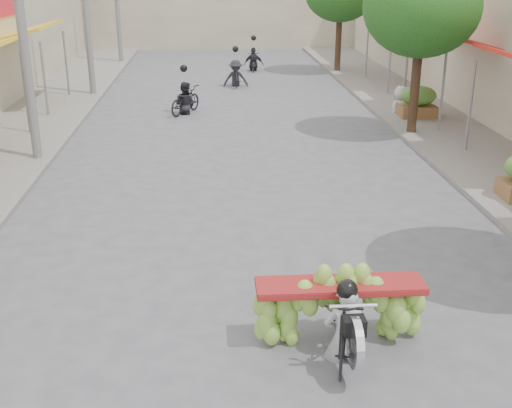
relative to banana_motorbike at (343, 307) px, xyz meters
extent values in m
cube|color=gray|center=(-7.94, 12.42, -0.61)|extent=(4.00, 60.00, 0.12)
cube|color=gray|center=(6.06, 12.42, -0.61)|extent=(4.00, 60.00, 0.12)
cylinder|color=slate|center=(-7.24, 12.22, 0.60)|extent=(0.08, 0.08, 2.55)
cube|color=yellow|center=(-8.06, 16.42, 2.08)|extent=(1.77, 4.00, 0.53)
cylinder|color=slate|center=(-7.24, 14.62, 0.60)|extent=(0.08, 0.08, 2.55)
cylinder|color=slate|center=(-7.24, 18.22, 0.60)|extent=(0.08, 0.08, 2.55)
cylinder|color=slate|center=(5.36, 9.32, 0.60)|extent=(0.08, 0.08, 2.55)
cube|color=#AE2217|center=(6.18, 13.42, 2.08)|extent=(1.77, 4.20, 0.53)
cylinder|color=slate|center=(5.36, 11.52, 0.60)|extent=(0.08, 0.08, 2.55)
cylinder|color=slate|center=(5.36, 15.32, 0.60)|extent=(0.08, 0.08, 2.55)
cube|color=#AE2217|center=(6.18, 19.42, 2.08)|extent=(1.77, 4.20, 0.53)
cylinder|color=slate|center=(5.36, 17.52, 0.60)|extent=(0.08, 0.08, 2.55)
cylinder|color=slate|center=(5.36, 21.32, 0.60)|extent=(0.08, 0.08, 2.55)
cylinder|color=slate|center=(-6.34, 9.42, 3.33)|extent=(0.24, 0.24, 8.00)
cylinder|color=#3A2719|center=(4.46, 11.42, 0.93)|extent=(0.28, 0.28, 3.20)
ellipsoid|color=#225A1A|center=(4.46, 11.42, 3.13)|extent=(3.40, 3.40, 2.90)
cylinder|color=#3A2719|center=(4.46, 23.42, 0.93)|extent=(0.28, 0.28, 3.20)
cube|color=brown|center=(5.26, 13.42, -0.30)|extent=(1.20, 0.80, 0.50)
ellipsoid|color=#518A33|center=(5.26, 13.42, 0.28)|extent=(1.20, 0.88, 0.66)
imported|color=black|center=(0.00, -0.13, -0.16)|extent=(0.89, 1.80, 1.02)
cylinder|color=silver|center=(0.00, -0.78, -0.05)|extent=(0.10, 0.66, 0.66)
cube|color=black|center=(0.00, -0.68, 0.13)|extent=(0.28, 0.22, 0.22)
cylinder|color=silver|center=(0.00, -0.58, 0.35)|extent=(0.60, 0.05, 0.05)
cube|color=maroon|center=(0.00, 0.22, 0.21)|extent=(2.30, 0.55, 0.10)
imported|color=silver|center=(0.00, -0.18, 0.41)|extent=(0.56, 0.42, 1.56)
sphere|color=black|center=(0.00, -0.21, 1.16)|extent=(0.28, 0.28, 0.28)
imported|color=silver|center=(4.94, 14.28, 0.34)|extent=(1.02, 0.93, 1.78)
imported|color=black|center=(-2.58, 14.99, -0.20)|extent=(1.37, 1.78, 0.95)
imported|color=#25242B|center=(-2.58, 14.99, 0.45)|extent=(0.93, 0.81, 1.65)
sphere|color=black|center=(-2.58, 14.99, 0.91)|extent=(0.26, 0.26, 0.26)
imported|color=black|center=(-0.58, 20.11, -0.18)|extent=(0.47, 1.67, 0.98)
imported|color=#25242B|center=(-0.58, 20.11, 0.45)|extent=(1.06, 0.55, 1.65)
sphere|color=black|center=(-0.58, 20.11, 0.91)|extent=(0.26, 0.26, 0.26)
imported|color=black|center=(0.48, 24.29, -0.27)|extent=(0.67, 1.49, 0.81)
imported|color=#25242B|center=(0.48, 24.29, 0.45)|extent=(1.01, 0.63, 1.65)
sphere|color=black|center=(0.48, 24.29, 0.91)|extent=(0.26, 0.26, 0.26)
camera|label=1|loc=(-1.71, -7.45, 4.34)|focal=45.00mm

